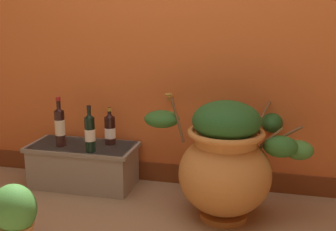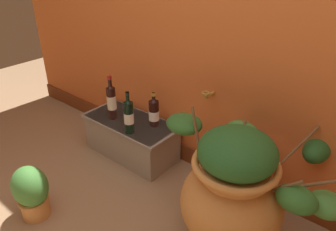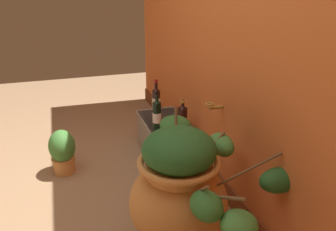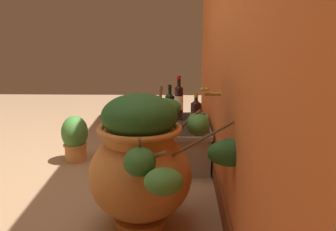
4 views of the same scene
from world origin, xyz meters
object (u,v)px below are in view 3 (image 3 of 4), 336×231
object	(u,v)px
wine_bottle_right	(156,102)
potted_shrub	(63,151)
terracotta_urn	(182,189)
wine_bottle_left	(182,118)
wine_bottle_middle	(157,115)

from	to	relation	value
wine_bottle_right	potted_shrub	bearing A→B (deg)	-79.39
terracotta_urn	wine_bottle_left	xyz separation A→B (m)	(-0.87, 0.32, 0.05)
wine_bottle_right	potted_shrub	world-z (taller)	wine_bottle_right
terracotta_urn	wine_bottle_left	bearing A→B (deg)	160.01
wine_bottle_left	terracotta_urn	bearing A→B (deg)	-19.99
wine_bottle_left	potted_shrub	world-z (taller)	wine_bottle_left
terracotta_urn	potted_shrub	xyz separation A→B (m)	(-1.04, -0.63, -0.18)
wine_bottle_left	wine_bottle_right	size ratio (longest dim) A/B	0.76
potted_shrub	wine_bottle_right	bearing A→B (deg)	100.61
terracotta_urn	potted_shrub	bearing A→B (deg)	-148.88
terracotta_urn	wine_bottle_middle	size ratio (longest dim) A/B	3.26
wine_bottle_middle	wine_bottle_left	bearing A→B (deg)	70.33
terracotta_urn	potted_shrub	size ratio (longest dim) A/B	2.88
terracotta_urn	wine_bottle_middle	bearing A→B (deg)	172.54
terracotta_urn	wine_bottle_right	size ratio (longest dim) A/B	2.96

